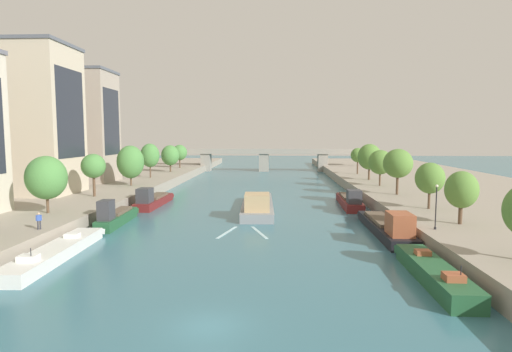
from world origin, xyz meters
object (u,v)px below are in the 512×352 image
Objects in this scene: tree_left_distant at (46,178)px; bridge_far at (264,157)px; tree_right_past_mid at (398,164)px; tree_right_distant at (358,155)px; moored_boat_right_lone at (433,272)px; tree_right_second at (430,178)px; tree_right_far at (369,157)px; moored_boat_left_upstream at (116,216)px; lamppost_right_bank at (436,205)px; tree_left_nearest at (150,155)px; tree_right_nearest at (380,162)px; moored_boat_right_downstream at (387,226)px; moored_boat_left_near at (153,200)px; person_on_quay at (39,220)px; tree_left_far at (130,162)px; tree_left_midway at (93,166)px; tree_left_past_mid at (170,155)px; tree_right_end_of_row at (462,190)px; tree_left_third at (180,153)px; barge_midriver at (258,204)px; moored_boat_left_midway at (57,252)px.

tree_left_distant is 0.11× the size of bridge_far.
tree_right_distant is (0.45, 33.77, -0.38)m from tree_right_past_mid.
tree_right_second is at bearing 71.42° from moored_boat_right_lone.
tree_right_distant is (45.28, 51.03, 0.23)m from tree_left_distant.
tree_right_far reaches higher than tree_left_distant.
tree_left_distant is (-7.06, -2.43, 4.95)m from moored_boat_left_upstream.
tree_right_past_mid reaches higher than lamppost_right_bank.
tree_right_past_mid is at bearing -27.26° from tree_left_nearest.
tree_right_past_mid reaches higher than tree_right_nearest.
moored_boat_right_downstream is 6.98m from lamppost_right_bank.
tree_right_second reaches higher than moored_boat_left_near.
lamppost_right_bank is at bearing -97.36° from tree_right_past_mid.
tree_right_distant is 72.51m from person_on_quay.
tree_left_far is 51.05m from tree_right_distant.
tree_left_far is (0.76, 13.45, -0.24)m from tree_left_midway.
tree_right_nearest is at bearing -66.33° from bridge_far.
tree_left_past_mid reaches higher than moored_boat_left_near.
tree_right_distant is 36.00m from bridge_far.
moored_boat_right_downstream is 0.28× the size of bridge_far.
moored_boat_left_near is 8.23× the size of person_on_quay.
tree_right_end_of_row is (6.58, -2.70, 4.42)m from moored_boat_right_downstream.
tree_left_distant is at bearing -89.79° from tree_left_third.
barge_midriver is 3.81× the size of tree_right_end_of_row.
tree_left_distant is at bearing -106.03° from bridge_far.
moored_boat_left_near reaches higher than moored_boat_left_midway.
bridge_far is (15.64, 90.33, 3.73)m from moored_boat_left_midway.
person_on_quay is at bearing -138.29° from tree_right_nearest.
tree_left_third is (-7.84, 51.66, 5.10)m from moored_boat_left_near.
tree_right_nearest reaches higher than tree_left_third.
tree_left_past_mid is (-6.61, 65.95, 5.34)m from moored_boat_left_midway.
lamppost_right_bank is at bearing -94.36° from tree_right_far.
tree_right_past_mid is 65.62m from bridge_far.
moored_boat_left_near is at bearing -161.73° from tree_right_nearest.
tree_right_nearest is at bearing 90.52° from tree_right_end_of_row.
tree_left_far is 44.49m from tree_right_nearest.
moored_boat_right_downstream is 35.61m from person_on_quay.
person_on_quay is (4.10, -21.50, -3.54)m from tree_left_midway.
tree_right_end_of_row is 0.78× the size of tree_right_past_mid.
tree_left_third is (-24.08, 55.31, 5.07)m from barge_midriver.
tree_right_past_mid is at bearing 91.01° from tree_right_end_of_row.
tree_left_midway reaches higher than moored_boat_right_lone.
tree_right_far is (44.73, 11.78, 0.41)m from tree_left_far.
tree_left_distant is at bearing -89.64° from tree_left_nearest.
tree_left_nearest is 57.69m from tree_right_second.
tree_right_end_of_row is (45.51, -17.02, -0.96)m from tree_left_midway.
tree_left_far is 0.12× the size of bridge_far.
moored_boat_right_downstream is at bearing -42.39° from barge_midriver.
bridge_far reaches higher than lamppost_right_bank.
person_on_quay is (-41.41, -4.48, -2.58)m from tree_right_end_of_row.
moored_boat_left_upstream is at bearing -55.53° from tree_left_midway.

